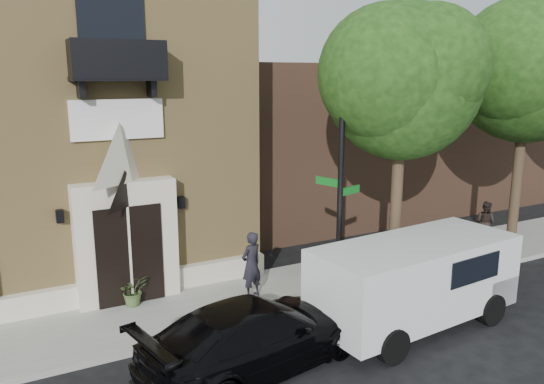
# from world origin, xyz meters

# --- Properties ---
(ground) EXTENTS (120.00, 120.00, 0.00)m
(ground) POSITION_xyz_m (0.00, 0.00, 0.00)
(ground) COLOR black
(ground) RESTS_ON ground
(sidewalk) EXTENTS (42.00, 3.00, 0.15)m
(sidewalk) POSITION_xyz_m (1.00, 1.50, 0.07)
(sidewalk) COLOR gray
(sidewalk) RESTS_ON ground
(church) EXTENTS (12.20, 11.01, 9.30)m
(church) POSITION_xyz_m (-2.99, 7.95, 4.63)
(church) COLOR tan
(church) RESTS_ON ground
(neighbour_building) EXTENTS (18.00, 8.00, 6.40)m
(neighbour_building) POSITION_xyz_m (12.00, 9.00, 3.20)
(neighbour_building) COLOR brown
(neighbour_building) RESTS_ON ground
(street_tree_left) EXTENTS (4.97, 4.38, 7.77)m
(street_tree_left) POSITION_xyz_m (6.03, 0.35, 5.87)
(street_tree_left) COLOR #38281C
(street_tree_left) RESTS_ON sidewalk
(street_tree_mid) EXTENTS (5.21, 4.64, 8.25)m
(street_tree_mid) POSITION_xyz_m (11.03, 0.35, 6.20)
(street_tree_mid) COLOR #38281C
(street_tree_mid) RESTS_ON sidewalk
(black_sedan) EXTENTS (5.45, 3.09, 1.49)m
(black_sedan) POSITION_xyz_m (0.59, -1.65, 0.74)
(black_sedan) COLOR black
(black_sedan) RESTS_ON ground
(cargo_van) EXTENTS (5.40, 2.58, 2.14)m
(cargo_van) POSITION_xyz_m (4.99, -1.70, 1.19)
(cargo_van) COLOR silver
(cargo_van) RESTS_ON ground
(street_sign) EXTENTS (1.04, 0.86, 5.58)m
(street_sign) POSITION_xyz_m (3.95, 0.27, 2.96)
(street_sign) COLOR black
(street_sign) RESTS_ON sidewalk
(fire_hydrant) EXTENTS (0.44, 0.35, 0.77)m
(fire_hydrant) POSITION_xyz_m (4.05, 0.43, 0.53)
(fire_hydrant) COLOR maroon
(fire_hydrant) RESTS_ON sidewalk
(dumpster) EXTENTS (1.86, 1.25, 1.13)m
(dumpster) POSITION_xyz_m (5.95, 0.94, 0.72)
(dumpster) COLOR #103B16
(dumpster) RESTS_ON sidewalk
(planter) EXTENTS (0.83, 0.75, 0.81)m
(planter) POSITION_xyz_m (-1.00, 2.34, 0.55)
(planter) COLOR #445B2E
(planter) RESTS_ON sidewalk
(pedestrian_near) EXTENTS (0.76, 0.62, 1.81)m
(pedestrian_near) POSITION_xyz_m (1.93, 1.38, 1.06)
(pedestrian_near) COLOR black
(pedestrian_near) RESTS_ON sidewalk
(pedestrian_far) EXTENTS (0.71, 0.83, 1.50)m
(pedestrian_far) POSITION_xyz_m (11.33, 1.80, 0.90)
(pedestrian_far) COLOR black
(pedestrian_far) RESTS_ON sidewalk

